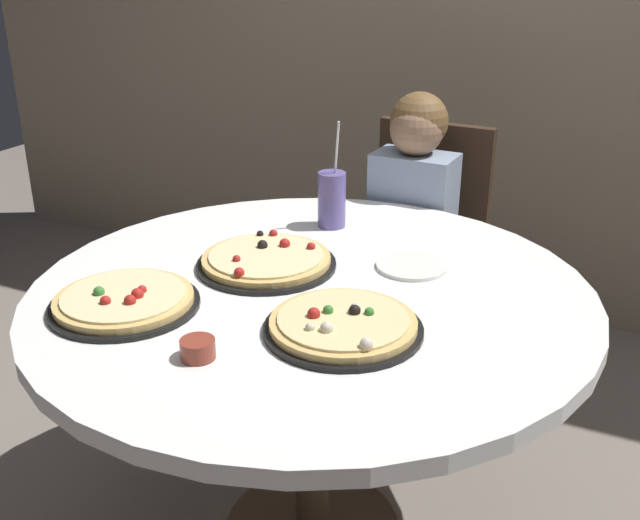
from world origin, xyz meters
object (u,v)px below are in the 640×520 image
Objects in this scene: chair_wooden at (421,248)px; sauce_bowl at (198,349)px; pizza_cheese at (124,301)px; diner_child at (401,279)px; pizza_veggie at (266,260)px; dining_table at (311,318)px; plate_small at (412,266)px; soda_cup at (332,199)px; pizza_pepperoni at (343,325)px.

sauce_bowl is (-0.06, -1.26, 0.24)m from chair_wooden.
chair_wooden is 1.22m from pizza_cheese.
diner_child is 0.70m from pizza_veggie.
pizza_veggie reaches higher than sauce_bowl.
chair_wooden is (0.00, 0.87, -0.13)m from dining_table.
sauce_bowl is at bearing -98.49° from dining_table.
diner_child is at bearing 76.41° from pizza_veggie.
chair_wooden is at bearing 104.99° from plate_small.
soda_cup is 0.79m from sauce_bowl.
pizza_cheese is 1.87× the size of plate_small.
dining_table is 0.45m from soda_cup.
dining_table is at bearing -72.42° from soda_cup.
pizza_cheese is 0.71m from plate_small.
pizza_pepperoni is at bearing -81.60° from chair_wooden.
soda_cup reaches higher than pizza_veggie.
pizza_veggie is at bearing -101.08° from chair_wooden.
pizza_cheese reaches higher than plate_small.
sauce_bowl is at bearing -22.77° from pizza_cheese.
diner_child reaches higher than pizza_veggie.
plate_small is (0.18, 0.21, 0.09)m from dining_table.
soda_cup is 1.71× the size of plate_small.
chair_wooden is 3.09× the size of soda_cup.
plate_small is (0.24, 0.60, -0.02)m from sauce_bowl.
pizza_veggie is 1.05× the size of pizza_cheese.
diner_child is 3.19× the size of pizza_pepperoni.
sauce_bowl is (0.10, -0.45, 0.00)m from pizza_veggie.
diner_child is 3.52× the size of soda_cup.
soda_cup is (-0.12, -0.29, 0.35)m from diner_child.
pizza_pepperoni is 4.84× the size of sauce_bowl.
plate_small reaches higher than dining_table.
sauce_bowl is at bearing -77.96° from pizza_veggie.
dining_table is 0.41m from sauce_bowl.
pizza_veggie is 0.39m from pizza_pepperoni.
chair_wooden is at bearing 74.66° from soda_cup.
chair_wooden is 2.69× the size of pizza_veggie.
diner_child reaches higher than pizza_cheese.
pizza_pepperoni is at bearing 11.99° from pizza_cheese.
pizza_pepperoni is at bearing 45.27° from sauce_bowl.
sauce_bowl is (-0.06, -0.39, 0.11)m from dining_table.
dining_table is 3.80× the size of pizza_veggie.
chair_wooden is at bearing 87.18° from sauce_bowl.
dining_table is 0.29m from plate_small.
diner_child is 3.21× the size of pizza_cheese.
sauce_bowl is at bearing -111.75° from plate_small.
chair_wooden is 0.86m from pizza_veggie.
soda_cup is at bearing -105.34° from chair_wooden.
pizza_pepperoni is (0.16, -0.17, 0.10)m from dining_table.
soda_cup is at bearing 107.58° from dining_table.
sauce_bowl is (-0.06, -1.08, 0.29)m from diner_child.
pizza_pepperoni is 0.64m from soda_cup.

